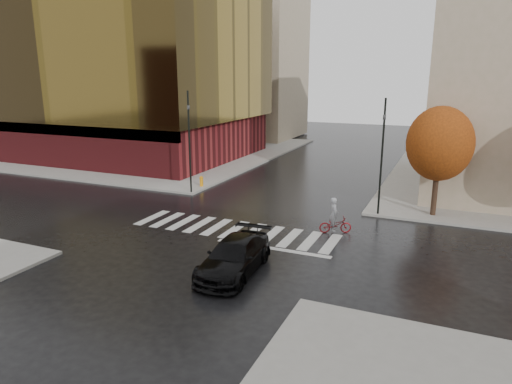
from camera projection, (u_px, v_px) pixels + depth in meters
The scene contains 12 objects.
ground at pixel (230, 232), 24.92m from camera, with size 120.00×120.00×0.00m, color black.
sidewalk_nw at pixel (148, 150), 51.66m from camera, with size 30.00×30.00×0.15m, color gray.
crosswalk at pixel (234, 230), 25.37m from camera, with size 12.00×3.00×0.01m, color silver.
office_glass at pixel (117, 76), 47.33m from camera, with size 27.00×19.00×16.00m.
building_nw_far at pixel (246, 61), 61.43m from camera, with size 14.00×12.00×20.00m, color gray.
tree_ne_a at pixel (440, 144), 26.52m from camera, with size 3.80×3.80×6.50m.
sedan at pixel (234, 257), 19.69m from camera, with size 2.08×5.11×1.48m, color black.
cyclist at pixel (335, 221), 24.71m from camera, with size 1.83×1.26×1.97m.
traffic_light_nw at pixel (189, 136), 31.90m from camera, with size 0.20×0.18×7.16m.
traffic_light_ne at pixel (382, 150), 26.83m from camera, with size 0.18×0.20×6.93m.
fire_hydrant at pixel (201, 181), 34.49m from camera, with size 0.28×0.28×0.79m.
manhole at pixel (256, 247), 22.81m from camera, with size 0.64×0.64×0.01m, color #433518.
Camera 1 is at (10.71, -21.06, 8.36)m, focal length 32.00 mm.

